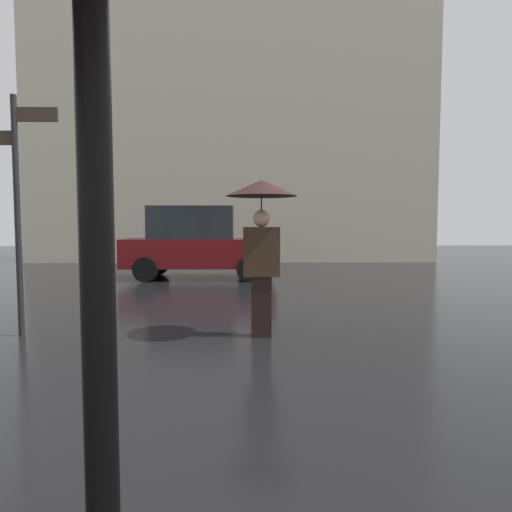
# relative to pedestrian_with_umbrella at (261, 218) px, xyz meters

# --- Properties ---
(pedestrian_with_umbrella) EXTENTS (0.93, 0.93, 2.06)m
(pedestrian_with_umbrella) POSITION_rel_pedestrian_with_umbrella_xyz_m (0.00, 0.00, 0.00)
(pedestrian_with_umbrella) COLOR black
(pedestrian_with_umbrella) RESTS_ON ground
(parked_car_left) EXTENTS (4.13, 1.93, 1.98)m
(parked_car_left) POSITION_rel_pedestrian_with_umbrella_xyz_m (-1.54, 6.61, -0.58)
(parked_car_left) COLOR #590C0F
(parked_car_left) RESTS_ON ground
(street_signpost) EXTENTS (1.08, 0.08, 3.15)m
(street_signpost) POSITION_rel_pedestrian_with_umbrella_xyz_m (-3.19, 0.10, 0.34)
(street_signpost) COLOR black
(street_signpost) RESTS_ON ground
(building_block) EXTENTS (16.18, 2.83, 16.05)m
(building_block) POSITION_rel_pedestrian_with_umbrella_xyz_m (-0.75, 13.06, 6.46)
(building_block) COLOR #B2A893
(building_block) RESTS_ON ground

